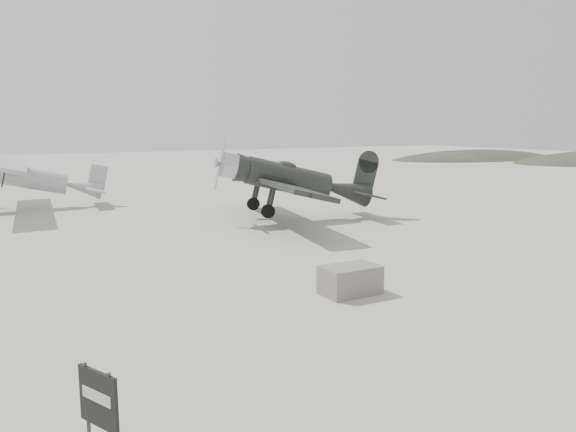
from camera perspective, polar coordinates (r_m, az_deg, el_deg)
name	(u,v)px	position (r m, az deg, el deg)	size (l,w,h in m)	color
ground	(297,278)	(16.59, 0.94, -6.35)	(160.00, 160.00, 0.00)	gray
hill_northeast	(477,159)	(79.21, 18.61, 5.56)	(32.00, 16.00, 5.20)	#293627
lowwing_monoplane	(295,181)	(26.18, 0.72, 3.60)	(7.96, 11.08, 3.56)	black
highwing_monoplane	(20,172)	(32.88, -25.56, 4.06)	(7.99, 11.26, 3.19)	#A7AAAC
equipment_block	(350,280)	(15.11, 6.33, -6.47)	(1.52, 0.95, 0.76)	slate
sign_board	(98,400)	(8.56, -18.70, -17.30)	(0.39, 0.76, 1.18)	#333333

